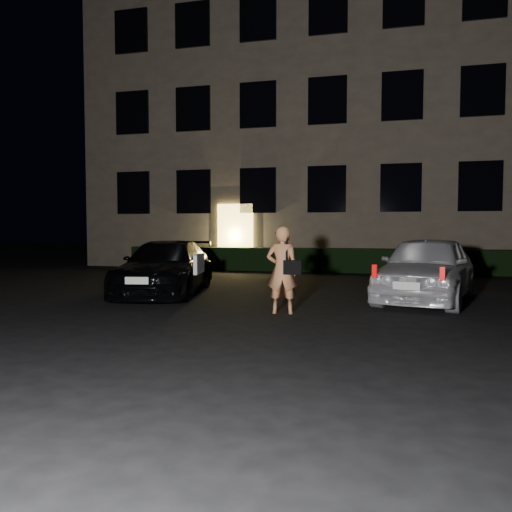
# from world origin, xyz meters

# --- Properties ---
(ground) EXTENTS (80.00, 80.00, 0.00)m
(ground) POSITION_xyz_m (0.00, 0.00, 0.00)
(ground) COLOR black
(ground) RESTS_ON ground
(building) EXTENTS (20.00, 8.11, 12.00)m
(building) POSITION_xyz_m (-0.00, 14.99, 6.00)
(building) COLOR brown
(building) RESTS_ON ground
(hedge) EXTENTS (15.00, 0.70, 0.85)m
(hedge) POSITION_xyz_m (0.00, 10.50, 0.42)
(hedge) COLOR black
(hedge) RESTS_ON ground
(sedan) EXTENTS (2.52, 4.59, 1.26)m
(sedan) POSITION_xyz_m (-2.99, 3.50, 0.63)
(sedan) COLOR black
(sedan) RESTS_ON ground
(hatch) EXTENTS (2.64, 4.46, 1.42)m
(hatch) POSITION_xyz_m (2.94, 3.73, 0.71)
(hatch) COLOR silver
(hatch) RESTS_ON ground
(man) EXTENTS (0.69, 0.44, 1.60)m
(man) POSITION_xyz_m (0.25, 1.46, 0.81)
(man) COLOR #D98954
(man) RESTS_ON ground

